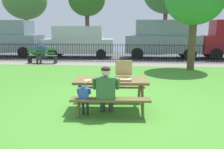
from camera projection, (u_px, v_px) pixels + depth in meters
name	position (u px, v px, depth m)	size (l,w,h in m)	color
ground	(117.00, 88.00, 7.99)	(28.00, 11.94, 0.02)	#488D2E
cobblestone_walkway	(123.00, 64.00, 13.14)	(28.00, 1.40, 0.01)	gray
street_asphalt	(125.00, 56.00, 16.76)	(28.00, 6.02, 0.01)	#515154
picnic_table_foreground	(111.00, 86.00, 5.84)	(1.89, 1.59, 0.79)	brown
pizza_box_open	(123.00, 76.00, 5.79)	(0.43, 0.50, 0.46)	tan
pizza_slice_on_table	(89.00, 80.00, 5.70)	(0.28, 0.27, 0.02)	#F9D960
adult_at_table	(106.00, 89.00, 5.34)	(0.62, 0.61, 1.19)	#3F3F3F
child_at_table	(84.00, 96.00, 5.36)	(0.32, 0.31, 0.82)	#2C2C2C
iron_fence_streetside	(124.00, 53.00, 13.71)	(18.27, 0.03, 1.09)	black
park_bench_left	(42.00, 56.00, 13.30)	(1.62, 0.53, 0.85)	#2D692A
person_on_park_bench	(41.00, 52.00, 13.28)	(0.62, 0.60, 1.19)	#2B2B2B
parked_car_far_left	(6.00, 38.00, 16.21)	(4.71, 2.09, 2.46)	slate
parked_car_left	(79.00, 41.00, 15.82)	(4.69, 2.14, 2.08)	#B2BBBA
parked_car_center	(162.00, 38.00, 15.32)	(4.71, 2.10, 2.46)	slate
far_tree_left	(25.00, 0.00, 20.92)	(3.83, 3.83, 6.11)	brown
far_tree_midleft	(87.00, 0.00, 20.46)	(3.17, 3.17, 5.79)	brown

